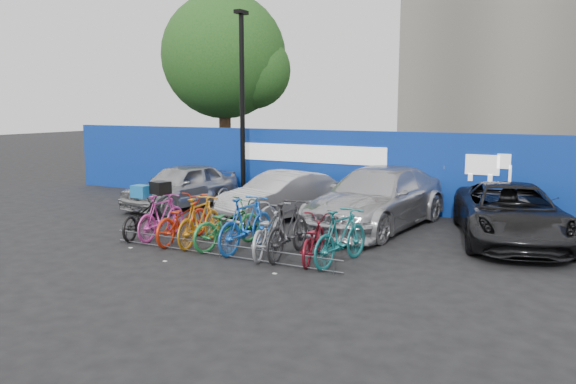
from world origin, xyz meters
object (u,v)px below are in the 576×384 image
Objects in this scene: bike_rack at (220,249)px; bike_1 at (161,216)px; bike_5 at (246,224)px; bike_9 at (341,237)px; car_2 at (377,198)px; bike_0 at (142,217)px; car_3 at (511,213)px; car_0 at (182,185)px; bike_2 at (182,219)px; tree at (229,59)px; bike_8 at (313,239)px; bike_3 at (200,221)px; bike_4 at (228,224)px; car_1 at (282,196)px; bike_7 at (288,229)px; lamppost at (242,102)px; bike_6 at (268,230)px.

bike_rack is 3.11× the size of bike_1.
bike_9 is at bearing -177.74° from bike_5.
car_2 is 5.96m from bike_0.
bike_5 reaches higher than bike_rack.
car_3 is 8.20m from bike_1.
car_0 is 4.59m from bike_2.
tree is 12.12m from bike_2.
car_2 is 3.03× the size of bike_8.
bike_0 is (4.03, -9.97, -4.59)m from tree.
bike_2 is 1.01× the size of bike_5.
bike_3 is at bearing 4.34° from bike_5.
bike_rack is at bearing 124.03° from bike_4.
bike_2 is at bearing -12.66° from bike_3.
car_1 is 1.95× the size of bike_4.
car_2 is (2.72, 0.18, 0.12)m from car_1.
bike_2 is at bearing -4.28° from bike_7.
car_3 is 7.63m from bike_2.
lamppost is 4.02m from car_1.
bike_5 is (-5.00, -3.57, -0.07)m from car_3.
bike_5 is 1.00× the size of bike_6.
bike_1 is (-7.42, -3.50, -0.14)m from car_3.
bike_4 is (-2.26, -3.58, -0.24)m from car_2.
bike_6 is (1.57, -3.53, -0.13)m from car_1.
bike_4 reaches higher than bike_8.
bike_7 is (1.58, -0.10, 0.07)m from bike_4.
tree is 13.55m from bike_rack.
bike_1 is (-2.19, 0.75, 0.38)m from bike_rack.
bike_3 is (3.40, -3.65, -0.13)m from car_0.
car_0 is at bearing -171.82° from car_2.
bike_8 is at bearing -148.96° from car_3.
car_2 is at bearing -17.79° from lamppost.
car_1 reaches higher than bike_0.
car_0 is 2.29× the size of bike_8.
bike_0 reaches higher than bike_rack.
car_0 is 6.35m from bike_6.
lamppost is 3.40× the size of bike_1.
bike_4 is at bearing -176.74° from bike_3.
bike_8 is (-0.10, -3.70, -0.31)m from car_2.
tree is 13.36m from bike_6.
bike_1 is at bearing 1.11° from bike_5.
car_0 reaches higher than bike_1.
bike_0 is 4.02m from bike_7.
bike_3 is (-2.95, -3.70, -0.21)m from car_2.
bike_rack is at bearing 157.28° from bike_1.
car_2 is 2.62× the size of bike_2.
car_3 is 8.73m from bike_0.
bike_3 is at bearing -12.62° from bike_6.
tree reaches higher than bike_7.
bike_8 is at bearing -83.74° from car_2.
bike_7 reaches higher than bike_1.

